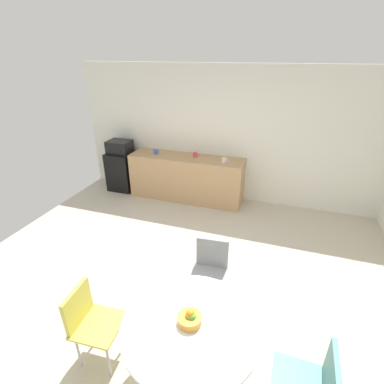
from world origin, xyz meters
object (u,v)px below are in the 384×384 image
(microwave, at_px, (120,147))
(mug_red, at_px, (195,155))
(chair_yellow, at_px, (88,317))
(mug_green, at_px, (224,160))
(mini_fridge, at_px, (122,171))
(mug_white, at_px, (156,152))
(round_table, at_px, (191,334))
(fruit_bowl, at_px, (190,318))
(chair_gray, at_px, (211,265))
(chair_teal, at_px, (315,382))

(microwave, height_order, mug_red, microwave)
(microwave, bearing_deg, mug_red, 2.23)
(chair_yellow, xyz_separation_m, mug_green, (0.50, 3.50, 0.43))
(mini_fridge, distance_m, mug_white, 1.00)
(mini_fridge, bearing_deg, round_table, -51.64)
(fruit_bowl, bearing_deg, chair_gray, 94.51)
(chair_yellow, relative_size, mug_red, 6.43)
(chair_gray, bearing_deg, fruit_bowl, -85.49)
(mug_green, bearing_deg, mug_red, 167.44)
(mug_green, bearing_deg, mug_white, 177.92)
(mug_white, height_order, mug_green, same)
(mug_white, bearing_deg, round_table, -61.06)
(mug_white, bearing_deg, mini_fridge, 178.65)
(chair_teal, distance_m, mug_green, 3.79)
(mini_fridge, xyz_separation_m, mug_white, (0.85, -0.02, 0.53))
(chair_gray, bearing_deg, round_table, -84.91)
(mini_fridge, distance_m, fruit_bowl, 4.46)
(fruit_bowl, xyz_separation_m, mug_white, (-1.91, 3.46, 0.16))
(mini_fridge, height_order, mug_red, mug_red)
(chair_gray, bearing_deg, microwave, 136.97)
(round_table, height_order, mug_green, mug_green)
(chair_yellow, bearing_deg, chair_teal, 1.21)
(round_table, bearing_deg, mug_green, 98.19)
(chair_yellow, bearing_deg, microwave, 116.42)
(round_table, relative_size, mug_red, 9.04)
(round_table, bearing_deg, mini_fridge, 128.36)
(mug_white, bearing_deg, fruit_bowl, -61.09)
(mini_fridge, bearing_deg, mug_green, -1.81)
(mini_fridge, xyz_separation_m, mug_green, (2.28, -0.07, 0.53))
(round_table, distance_m, chair_yellow, 1.00)
(fruit_bowl, height_order, mug_white, mug_white)
(mini_fridge, xyz_separation_m, fruit_bowl, (2.76, -3.48, 0.37))
(chair_yellow, height_order, chair_teal, same)
(round_table, height_order, chair_gray, chair_gray)
(mini_fridge, xyz_separation_m, chair_yellow, (1.77, -3.57, 0.11))
(chair_teal, distance_m, mug_red, 4.19)
(chair_teal, bearing_deg, mini_fridge, 136.94)
(chair_teal, xyz_separation_m, mug_red, (-2.11, 3.59, 0.43))
(microwave, xyz_separation_m, chair_teal, (3.77, -3.53, -0.44))
(mini_fridge, distance_m, chair_yellow, 3.99)
(chair_yellow, bearing_deg, chair_gray, 49.44)
(mug_white, distance_m, mug_green, 1.43)
(mug_white, distance_m, mug_red, 0.82)
(mini_fridge, relative_size, mug_green, 6.46)
(microwave, bearing_deg, chair_gray, -43.03)
(chair_teal, xyz_separation_m, fruit_bowl, (-1.01, 0.04, 0.26))
(chair_gray, distance_m, mug_green, 2.50)
(microwave, height_order, fruit_bowl, microwave)
(round_table, bearing_deg, chair_gray, 95.09)
(mini_fridge, bearing_deg, fruit_bowl, -51.61)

